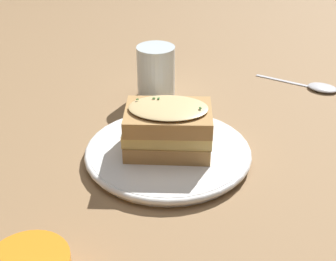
{
  "coord_description": "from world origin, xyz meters",
  "views": [
    {
      "loc": [
        0.13,
        -0.61,
        0.42
      ],
      "look_at": [
        0.01,
        0.01,
        0.05
      ],
      "focal_mm": 50.0,
      "sensor_mm": 36.0,
      "label": 1
    }
  ],
  "objects": [
    {
      "name": "water_glass",
      "position": [
        -0.06,
        0.23,
        0.05
      ],
      "size": [
        0.08,
        0.08,
        0.1
      ],
      "primitive_type": "cylinder",
      "color": "silver",
      "rests_on": "ground_plane"
    },
    {
      "name": "ground_plane",
      "position": [
        0.0,
        0.0,
        0.0
      ],
      "size": [
        2.4,
        2.4,
        0.0
      ],
      "primitive_type": "plane",
      "color": "olive"
    },
    {
      "name": "dinner_plate",
      "position": [
        0.01,
        0.01,
        0.01
      ],
      "size": [
        0.27,
        0.27,
        0.02
      ],
      "color": "white",
      "rests_on": "ground_plane"
    },
    {
      "name": "sandwich",
      "position": [
        0.01,
        0.01,
        0.06
      ],
      "size": [
        0.15,
        0.12,
        0.08
      ],
      "rotation": [
        0.0,
        0.0,
        3.29
      ],
      "color": "#B2844C",
      "rests_on": "dinner_plate"
    },
    {
      "name": "spoon",
      "position": [
        0.26,
        0.33,
        0.0
      ],
      "size": [
        0.18,
        0.08,
        0.01
      ],
      "rotation": [
        0.0,
        0.0,
        4.38
      ],
      "color": "silver",
      "rests_on": "ground_plane"
    }
  ]
}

